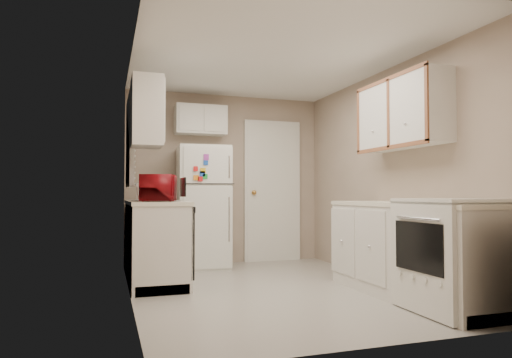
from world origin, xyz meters
name	(u,v)px	position (x,y,z in m)	size (l,w,h in m)	color
floor	(271,289)	(0.00, 0.00, 0.00)	(3.80, 3.80, 0.00)	#B8B3AA
ceiling	(271,59)	(0.00, 0.00, 2.40)	(3.80, 3.80, 0.00)	white
wall_left	(132,171)	(-1.40, 0.00, 1.20)	(3.80, 3.80, 0.00)	tan
wall_right	(387,174)	(1.40, 0.00, 1.20)	(3.80, 3.80, 0.00)	tan
wall_back	(226,179)	(0.00, 1.90, 1.20)	(2.80, 2.80, 0.00)	tan
wall_front	(372,160)	(0.00, -1.90, 1.20)	(2.80, 2.80, 0.00)	tan
left_counter	(154,240)	(-1.10, 0.90, 0.45)	(0.60, 1.80, 0.90)	silver
dishwasher	(188,241)	(-0.81, 0.30, 0.49)	(0.03, 0.58, 0.72)	black
sink	(153,204)	(-1.10, 1.05, 0.86)	(0.54, 0.74, 0.16)	gray
microwave	(159,187)	(-1.11, 0.35, 1.05)	(0.27, 0.49, 0.33)	maroon
soap_bottle	(147,192)	(-1.15, 1.39, 1.00)	(0.08, 0.08, 0.19)	silver
window_blinds	(131,141)	(-1.36, 1.05, 1.60)	(0.10, 0.98, 1.08)	silver
upper_cabinet_left	(147,112)	(-1.25, 0.22, 1.80)	(0.30, 0.45, 0.70)	silver
refrigerator	(203,207)	(-0.41, 1.50, 0.80)	(0.66, 0.64, 1.61)	silver
cabinet_over_fridge	(200,120)	(-0.40, 1.75, 2.00)	(0.70, 0.30, 0.40)	silver
interior_door	(272,191)	(0.70, 1.86, 1.02)	(0.86, 0.06, 2.08)	silver
right_counter	(410,250)	(1.10, -0.80, 0.45)	(0.60, 2.00, 0.90)	silver
stove	(451,255)	(1.09, -1.36, 0.47)	(0.63, 0.78, 0.95)	silver
upper_cabinet_right	(402,114)	(1.25, -0.50, 1.80)	(0.30, 1.20, 0.70)	silver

